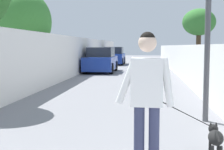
# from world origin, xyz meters

# --- Properties ---
(ground_plane) EXTENTS (80.00, 80.00, 0.00)m
(ground_plane) POSITION_xyz_m (14.00, 0.00, 0.00)
(ground_plane) COLOR gray
(wall_left) EXTENTS (48.00, 0.30, 2.13)m
(wall_left) POSITION_xyz_m (12.00, 2.89, 1.06)
(wall_left) COLOR silver
(wall_left) RESTS_ON ground
(fence_right) EXTENTS (48.00, 0.30, 1.67)m
(fence_right) POSITION_xyz_m (12.00, -2.89, 0.84)
(fence_right) COLOR white
(fence_right) RESTS_ON ground
(tree_left_near) EXTENTS (2.45, 2.45, 4.08)m
(tree_left_near) POSITION_xyz_m (13.00, 4.40, 2.70)
(tree_left_near) COLOR #473523
(tree_left_near) RESTS_ON ground
(tree_right_far) EXTENTS (2.00, 2.00, 3.88)m
(tree_right_far) POSITION_xyz_m (19.00, -4.22, 3.01)
(tree_right_far) COLOR #473523
(tree_right_far) RESTS_ON ground
(person_skateboarder) EXTENTS (0.24, 0.71, 1.71)m
(person_skateboarder) POSITION_xyz_m (3.00, -1.07, 1.09)
(person_skateboarder) COLOR #333859
(person_skateboarder) RESTS_ON skateboard
(dog) EXTENTS (1.28, 1.15, 1.06)m
(dog) POSITION_xyz_m (3.98, -2.09, 0.27)
(dog) COLOR black
(dog) RESTS_ON ground
(car_near) EXTENTS (4.15, 1.80, 1.54)m
(car_near) POSITION_xyz_m (18.74, 1.74, 0.71)
(car_near) COLOR navy
(car_near) RESTS_ON ground
(car_far) EXTENTS (3.89, 1.80, 1.54)m
(car_far) POSITION_xyz_m (26.78, 1.74, 0.71)
(car_far) COLOR navy
(car_far) RESTS_ON ground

